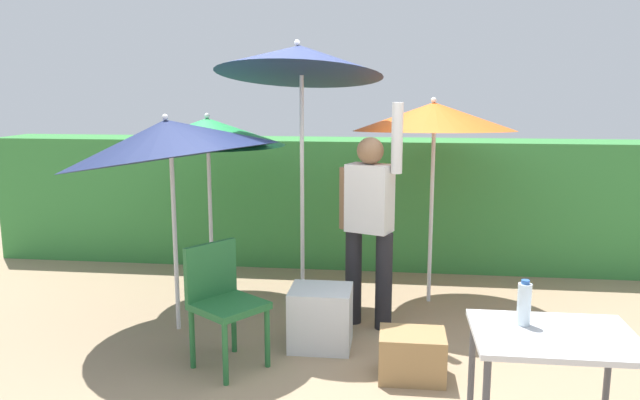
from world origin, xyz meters
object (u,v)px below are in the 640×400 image
at_px(umbrella_orange, 299,61).
at_px(folding_table, 553,352).
at_px(umbrella_navy, 208,132).
at_px(umbrella_yellow, 434,117).
at_px(crate_cardboard, 412,355).
at_px(chair_plastic, 222,297).
at_px(person_vendor, 369,218).
at_px(umbrella_rainbow, 168,139).
at_px(bottle_water, 524,304).
at_px(cooler_box, 321,317).

bearing_deg(umbrella_orange, folding_table, -54.57).
bearing_deg(umbrella_navy, folding_table, -44.37).
relative_size(umbrella_yellow, crate_cardboard, 4.20).
bearing_deg(chair_plastic, umbrella_navy, 109.93).
xyz_separation_m(umbrella_navy, person_vendor, (1.51, -0.50, -0.66)).
relative_size(umbrella_rainbow, person_vendor, 1.03).
distance_m(umbrella_orange, umbrella_yellow, 1.31).
xyz_separation_m(umbrella_yellow, folding_table, (0.47, -2.63, -1.05)).
height_order(umbrella_navy, folding_table, umbrella_navy).
height_order(umbrella_yellow, bottle_water, umbrella_yellow).
height_order(umbrella_orange, chair_plastic, umbrella_orange).
xyz_separation_m(umbrella_rainbow, bottle_water, (2.45, -1.57, -0.69)).
height_order(umbrella_orange, bottle_water, umbrella_orange).
relative_size(umbrella_orange, person_vendor, 1.31).
distance_m(umbrella_yellow, umbrella_navy, 2.06).
distance_m(umbrella_navy, bottle_water, 3.42).
height_order(chair_plastic, cooler_box, chair_plastic).
xyz_separation_m(person_vendor, crate_cardboard, (0.35, -0.93, -0.77)).
distance_m(person_vendor, folding_table, 2.22).
bearing_deg(bottle_water, umbrella_navy, 135.22).
height_order(umbrella_rainbow, umbrella_yellow, umbrella_rainbow).
relative_size(umbrella_rainbow, crate_cardboard, 4.25).
xyz_separation_m(umbrella_orange, umbrella_navy, (-0.88, 0.16, -0.62)).
bearing_deg(cooler_box, umbrella_yellow, 52.42).
distance_m(crate_cardboard, folding_table, 1.33).
bearing_deg(crate_cardboard, folding_table, -57.47).
height_order(umbrella_orange, person_vendor, umbrella_orange).
xyz_separation_m(umbrella_orange, folding_table, (1.64, -2.30, -1.53)).
xyz_separation_m(umbrella_rainbow, umbrella_yellow, (2.12, 0.97, 0.14)).
xyz_separation_m(umbrella_navy, chair_plastic, (0.50, -1.38, -1.08)).
bearing_deg(folding_table, cooler_box, 132.36).
distance_m(cooler_box, crate_cardboard, 0.83).
height_order(person_vendor, folding_table, person_vendor).
bearing_deg(umbrella_orange, umbrella_yellow, 16.04).
relative_size(umbrella_navy, crate_cardboard, 3.89).
xyz_separation_m(umbrella_yellow, person_vendor, (-0.54, -0.67, -0.80)).
bearing_deg(crate_cardboard, umbrella_rainbow, 161.81).
bearing_deg(umbrella_rainbow, crate_cardboard, -18.19).
height_order(chair_plastic, bottle_water, bottle_water).
relative_size(crate_cardboard, folding_table, 0.57).
relative_size(umbrella_yellow, chair_plastic, 2.15).
xyz_separation_m(umbrella_yellow, umbrella_navy, (-2.05, -0.17, -0.14)).
bearing_deg(crate_cardboard, umbrella_yellow, 83.10).
bearing_deg(umbrella_navy, umbrella_orange, -10.38).
xyz_separation_m(umbrella_navy, cooler_box, (1.16, -0.98, -1.36)).
relative_size(umbrella_rainbow, umbrella_orange, 0.78).
xyz_separation_m(cooler_box, folding_table, (1.35, -1.48, 0.45)).
distance_m(umbrella_rainbow, umbrella_yellow, 2.34).
bearing_deg(umbrella_navy, umbrella_rainbow, -95.42).
distance_m(umbrella_navy, crate_cardboard, 2.74).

